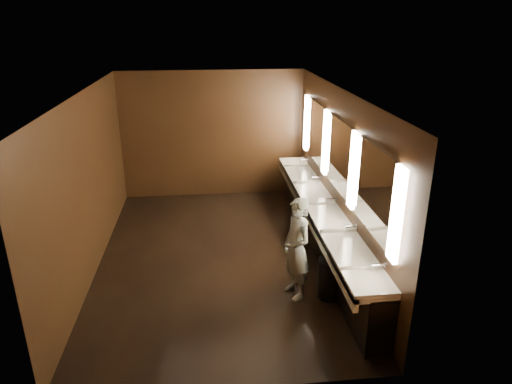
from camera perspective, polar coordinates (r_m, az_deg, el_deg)
floor at (r=7.92m, az=-4.58°, el=-8.09°), size 6.00×6.00×0.00m
ceiling at (r=7.00m, az=-5.26°, el=12.35°), size 4.00×6.00×0.02m
wall_back at (r=10.22m, az=-5.43°, el=7.12°), size 4.00×0.02×2.80m
wall_front at (r=4.62m, az=-3.72°, el=-11.03°), size 4.00×0.02×2.80m
wall_left at (r=7.57m, az=-20.20°, el=0.84°), size 0.02×6.00×2.80m
wall_right at (r=7.64m, az=10.26°, el=2.03°), size 0.02×6.00×2.80m
sink_counter at (r=7.93m, az=8.40°, el=-4.20°), size 0.55×5.40×1.01m
mirror_band at (r=7.53m, az=10.29°, el=4.54°), size 0.06×5.03×1.15m
person at (r=6.57m, az=5.12°, el=-7.07°), size 0.50×0.64×1.53m
trash_bin at (r=6.83m, az=9.31°, el=-10.59°), size 0.50×0.50×0.59m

